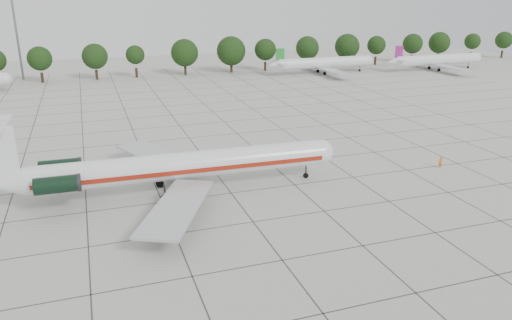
# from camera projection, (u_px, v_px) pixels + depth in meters

# --- Properties ---
(ground) EXTENTS (260.00, 260.00, 0.00)m
(ground) POSITION_uv_depth(u_px,v_px,m) (231.00, 193.00, 57.87)
(ground) COLOR beige
(ground) RESTS_ON ground
(apron_joints) EXTENTS (170.00, 170.00, 0.02)m
(apron_joints) POSITION_uv_depth(u_px,v_px,m) (202.00, 155.00, 71.29)
(apron_joints) COLOR #383838
(apron_joints) RESTS_ON ground
(main_airliner) EXTENTS (40.07, 31.47, 9.39)m
(main_airliner) POSITION_uv_depth(u_px,v_px,m) (166.00, 167.00, 56.58)
(main_airliner) COLOR silver
(main_airliner) RESTS_ON ground
(ground_crew) EXTENTS (0.59, 0.39, 1.61)m
(ground_crew) POSITION_uv_depth(u_px,v_px,m) (440.00, 162.00, 65.88)
(ground_crew) COLOR orange
(ground_crew) RESTS_ON ground
(bg_airliner_d) EXTENTS (28.24, 27.20, 7.40)m
(bg_airliner_d) POSITION_uv_depth(u_px,v_px,m) (324.00, 63.00, 138.81)
(bg_airliner_d) COLOR silver
(bg_airliner_d) RESTS_ON ground
(bg_airliner_e) EXTENTS (28.24, 27.20, 7.40)m
(bg_airliner_e) POSITION_uv_depth(u_px,v_px,m) (437.00, 60.00, 144.72)
(bg_airliner_e) COLOR silver
(bg_airliner_e) RESTS_ON ground
(tree_line) EXTENTS (249.86, 8.44, 10.22)m
(tree_line) POSITION_uv_depth(u_px,v_px,m) (95.00, 56.00, 128.36)
(tree_line) COLOR #332114
(tree_line) RESTS_ON ground
(floodlight_mast) EXTENTS (1.60, 1.60, 25.45)m
(floodlight_mast) POSITION_uv_depth(u_px,v_px,m) (15.00, 23.00, 126.30)
(floodlight_mast) COLOR slate
(floodlight_mast) RESTS_ON ground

